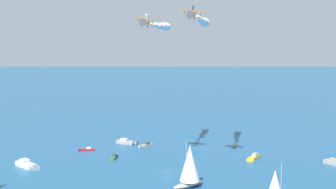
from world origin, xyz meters
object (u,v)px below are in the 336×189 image
object	(u,v)px
motorboat_far_port	(145,145)
motorboat_outer_ring_d	(113,158)
motorboat_outer_ring_a	(28,165)
biplane_wingman	(146,22)
wingwalker_wingman	(146,15)
motorboat_outer_ring_b	(86,150)
biplane_lead	(192,15)
sailboat_near_centre	(190,166)
motorboat_outer_ring_e	(253,158)
motorboat_mid_cluster	(128,142)
marker_buoy	(235,146)
wingwalker_lead	(193,7)

from	to	relation	value
motorboat_far_port	motorboat_outer_ring_d	distance (m)	21.33
motorboat_far_port	motorboat_outer_ring_a	bearing A→B (deg)	39.20
biplane_wingman	wingwalker_wingman	bearing A→B (deg)	164.32
motorboat_outer_ring_b	biplane_lead	bearing A→B (deg)	144.05
sailboat_near_centre	motorboat_outer_ring_e	world-z (taller)	sailboat_near_centre
motorboat_far_port	motorboat_outer_ring_a	world-z (taller)	motorboat_outer_ring_a
motorboat_far_port	biplane_wingman	distance (m)	55.19
wingwalker_wingman	motorboat_mid_cluster	bearing A→B (deg)	-73.44
motorboat_far_port	marker_buoy	size ratio (longest dim) A/B	2.83
motorboat_mid_cluster	motorboat_outer_ring_b	xyz separation A→B (m)	(15.16, 11.25, -0.28)
sailboat_near_centre	motorboat_outer_ring_b	bearing A→B (deg)	-46.60
biplane_lead	marker_buoy	bearing A→B (deg)	-118.27
motorboat_outer_ring_a	motorboat_outer_ring_e	distance (m)	76.78
marker_buoy	motorboat_outer_ring_b	bearing A→B (deg)	6.89
wingwalker_lead	motorboat_outer_ring_d	bearing A→B (deg)	-31.60
motorboat_outer_ring_b	motorboat_outer_ring_d	xyz separation A→B (m)	(-12.44, 11.88, 0.03)
motorboat_outer_ring_d	biplane_wingman	size ratio (longest dim) A/B	0.87
sailboat_near_centre	motorboat_outer_ring_d	bearing A→B (deg)	-47.91
marker_buoy	motorboat_outer_ring_a	bearing A→B (deg)	22.37
marker_buoy	motorboat_outer_ring_d	bearing A→B (deg)	22.37
sailboat_near_centre	wingwalker_wingman	distance (m)	48.53
motorboat_outer_ring_b	biplane_wingman	xyz separation A→B (m)	(-24.95, 22.49, 46.65)
sailboat_near_centre	wingwalker_lead	distance (m)	46.55
motorboat_outer_ring_d	motorboat_outer_ring_b	bearing A→B (deg)	-43.68
wingwalker_lead	biplane_wingman	size ratio (longest dim) A/B	0.24
motorboat_outer_ring_a	wingwalker_wingman	xyz separation A→B (m)	(-39.17, -0.18, 48.39)
biplane_lead	motorboat_mid_cluster	bearing A→B (deg)	-58.71
biplane_wingman	motorboat_outer_ring_b	bearing A→B (deg)	-42.03
motorboat_outer_ring_e	motorboat_outer_ring_d	bearing A→B (deg)	0.16
marker_buoy	wingwalker_wingman	bearing A→B (deg)	41.71
sailboat_near_centre	motorboat_outer_ring_b	xyz separation A→B (m)	(38.29, -40.50, -5.63)
motorboat_far_port	motorboat_outer_ring_d	bearing A→B (deg)	61.99
motorboat_outer_ring_e	wingwalker_lead	xyz separation A→B (m)	(22.43, 16.85, 50.44)
motorboat_outer_ring_b	marker_buoy	distance (m)	58.88
motorboat_outer_ring_a	biplane_lead	bearing A→B (deg)	173.81
motorboat_outer_ring_a	biplane_wingman	size ratio (longest dim) A/B	1.37
motorboat_outer_ring_b	motorboat_outer_ring_a	bearing A→B (deg)	58.46
biplane_wingman	motorboat_far_port	bearing A→B (deg)	-85.17
motorboat_outer_ring_a	wingwalker_wingman	distance (m)	62.26
motorboat_mid_cluster	sailboat_near_centre	bearing A→B (deg)	114.08
motorboat_far_port	motorboat_outer_ring_e	distance (m)	43.77
sailboat_near_centre	biplane_wingman	xyz separation A→B (m)	(13.34, -18.01, 41.02)
marker_buoy	wingwalker_wingman	xyz separation A→B (m)	(33.24, 29.63, 48.87)
sailboat_near_centre	wingwalker_lead	world-z (taller)	wingwalker_lead
motorboat_outer_ring_e	wingwalker_wingman	size ratio (longest dim) A/B	5.28
motorboat_mid_cluster	wingwalker_lead	bearing A→B (deg)	121.53
motorboat_outer_ring_a	biplane_lead	xyz separation A→B (m)	(-53.28, 5.78, 48.05)
motorboat_mid_cluster	motorboat_outer_ring_d	xyz separation A→B (m)	(2.72, 23.14, -0.26)
biplane_lead	wingwalker_lead	bearing A→B (deg)	164.36
motorboat_far_port	biplane_wingman	xyz separation A→B (m)	(-2.49, 29.44, 46.61)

